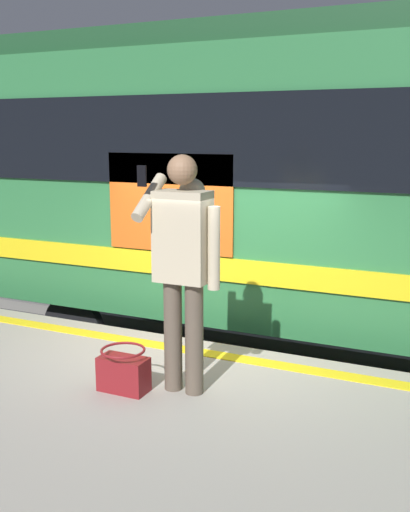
{
  "coord_description": "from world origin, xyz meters",
  "views": [
    {
      "loc": [
        -2.32,
        4.96,
        2.97
      ],
      "look_at": [
        -0.18,
        0.3,
        1.91
      ],
      "focal_mm": 42.06,
      "sensor_mm": 36.0,
      "label": 1
    }
  ],
  "objects": [
    {
      "name": "train_carriage",
      "position": [
        -1.16,
        -1.9,
        2.49
      ],
      "size": [
        10.09,
        2.77,
        3.91
      ],
      "color": "#2D723F",
      "rests_on": "ground"
    },
    {
      "name": "track_rail_far",
      "position": [
        0.0,
        -2.62,
        0.08
      ],
      "size": [
        15.84,
        0.08,
        0.16
      ],
      "primitive_type": "cube",
      "color": "slate",
      "rests_on": "ground"
    },
    {
      "name": "passenger",
      "position": [
        -0.37,
        1.08,
        2.08
      ],
      "size": [
        0.57,
        0.55,
        1.81
      ],
      "color": "brown",
      "rests_on": "platform"
    },
    {
      "name": "ground_plane",
      "position": [
        0.0,
        0.0,
        0.0
      ],
      "size": [
        23.72,
        23.72,
        0.0
      ],
      "primitive_type": "plane",
      "color": "#3D3D3F"
    },
    {
      "name": "handbag",
      "position": [
        0.05,
        1.29,
        1.16
      ],
      "size": [
        0.38,
        0.35,
        0.34
      ],
      "color": "maroon",
      "rests_on": "platform"
    },
    {
      "name": "track_rail_near",
      "position": [
        0.0,
        -1.19,
        0.08
      ],
      "size": [
        15.84,
        0.08,
        0.16
      ],
      "primitive_type": "cube",
      "color": "slate",
      "rests_on": "ground"
    },
    {
      "name": "safety_line",
      "position": [
        0.0,
        0.3,
        1.01
      ],
      "size": [
        11.94,
        0.16,
        0.01
      ],
      "primitive_type": "cube",
      "color": "yellow",
      "rests_on": "platform"
    }
  ]
}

